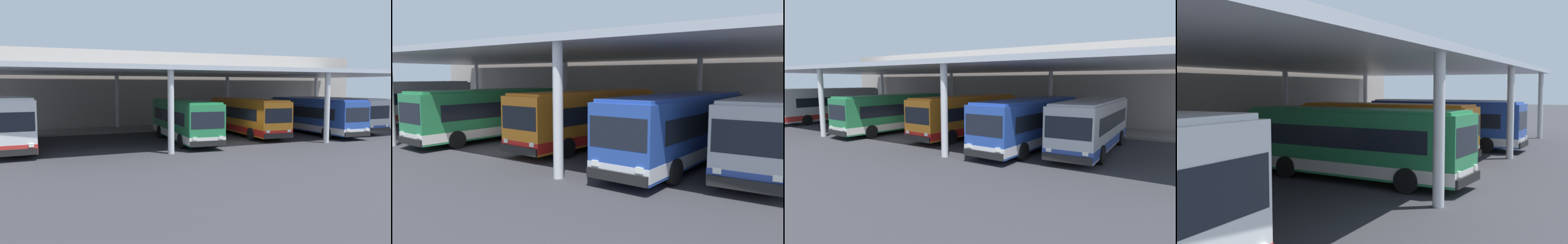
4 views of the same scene
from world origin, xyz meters
TOP-DOWN VIEW (x-y plane):
  - ground_plane at (0.00, 0.00)m, footprint 200.00×200.00m
  - platform_kerb at (0.00, 11.75)m, footprint 42.00×4.50m
  - station_building_facade at (0.00, 15.00)m, footprint 48.00×1.60m
  - canopy_shelter at (0.00, 5.50)m, footprint 40.00×17.00m
  - bus_nearest_bay at (-15.42, 3.83)m, footprint 3.06×11.43m
  - bus_second_bay at (-3.37, 2.38)m, footprint 3.28×10.69m
  - bus_middle_bay at (3.06, 3.95)m, footprint 3.15×10.66m
  - bus_far_bay at (9.13, 2.45)m, footprint 2.95×10.60m
  - bus_departing at (12.70, 3.89)m, footprint 2.94×10.60m
  - bench_waiting at (5.81, 11.82)m, footprint 1.80×0.45m
  - trash_bin at (2.88, 11.98)m, footprint 0.52×0.52m

SIDE VIEW (x-z plane):
  - ground_plane at x=0.00m, z-range 0.00..0.00m
  - platform_kerb at x=0.00m, z-range 0.00..0.18m
  - bench_waiting at x=5.81m, z-range 0.20..1.12m
  - trash_bin at x=2.88m, z-range 0.19..1.17m
  - bus_second_bay at x=-3.37m, z-range 0.07..3.24m
  - bus_middle_bay at x=3.06m, z-range 0.07..3.24m
  - bus_far_bay at x=9.13m, z-range 0.07..3.24m
  - bus_departing at x=12.70m, z-range 0.07..3.24m
  - bus_nearest_bay at x=-15.42m, z-range 0.06..3.63m
  - station_building_facade at x=0.00m, z-range 0.00..7.87m
  - canopy_shelter at x=0.00m, z-range 2.54..8.09m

